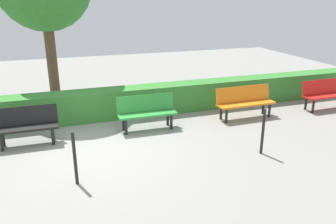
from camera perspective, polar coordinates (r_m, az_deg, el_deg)
name	(u,v)px	position (r m, az deg, el deg)	size (l,w,h in m)	color
ground_plane	(95,148)	(7.78, -12.11, -5.92)	(24.16, 24.16, 0.00)	gray
bench_red	(327,93)	(11.15, 25.11, 2.97)	(1.64, 0.49, 0.86)	red
bench_orange	(245,101)	(9.56, 12.73, 1.88)	(1.65, 0.49, 0.86)	orange
bench_green	(147,111)	(8.53, -3.61, 0.20)	(1.47, 0.49, 0.86)	#2D8C38
bench_black	(26,124)	(8.27, -22.63, -1.91)	(1.37, 0.48, 0.86)	black
hedge_row	(131,102)	(9.56, -6.23, 1.74)	(20.16, 0.64, 0.80)	#387F33
railing_post_mid	(263,132)	(7.44, 15.60, -3.21)	(0.06, 0.06, 1.00)	black
railing_post_far	(75,159)	(6.27, -15.33, -7.53)	(0.06, 0.06, 1.00)	black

